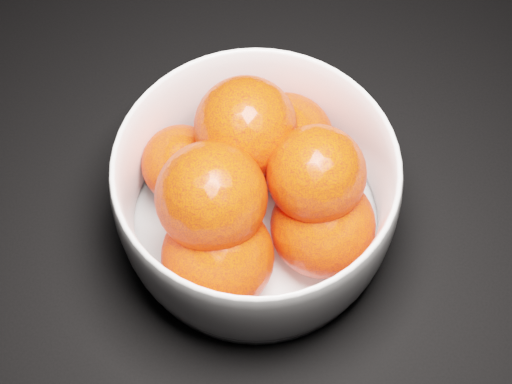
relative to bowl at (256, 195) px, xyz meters
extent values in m
cube|color=black|center=(0.25, 0.08, -0.06)|extent=(3.00, 3.00, 0.00)
cylinder|color=white|center=(0.00, 0.00, -0.05)|extent=(0.22, 0.22, 0.01)
sphere|color=#FF2805|center=(0.03, 0.05, 0.00)|extent=(0.09, 0.09, 0.09)
sphere|color=#FF2805|center=(-0.06, 0.04, 0.00)|extent=(0.07, 0.07, 0.07)
sphere|color=#FF2805|center=(-0.04, -0.05, 0.00)|extent=(0.09, 0.09, 0.09)
sphere|color=#FF2805|center=(0.05, -0.03, 0.00)|extent=(0.09, 0.09, 0.09)
sphere|color=#FF2805|center=(0.00, 0.04, 0.04)|extent=(0.08, 0.08, 0.08)
sphere|color=#FF2805|center=(-0.04, -0.02, 0.04)|extent=(0.09, 0.09, 0.09)
sphere|color=#FF2805|center=(0.05, -0.01, 0.04)|extent=(0.08, 0.08, 0.08)
camera|label=1|loc=(-0.04, -0.28, 0.52)|focal=50.00mm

